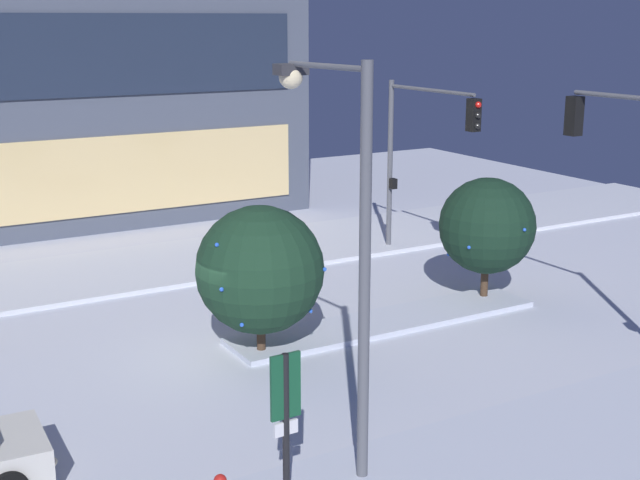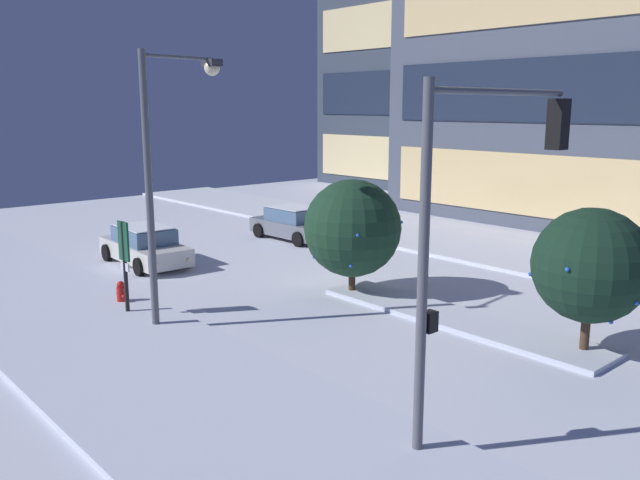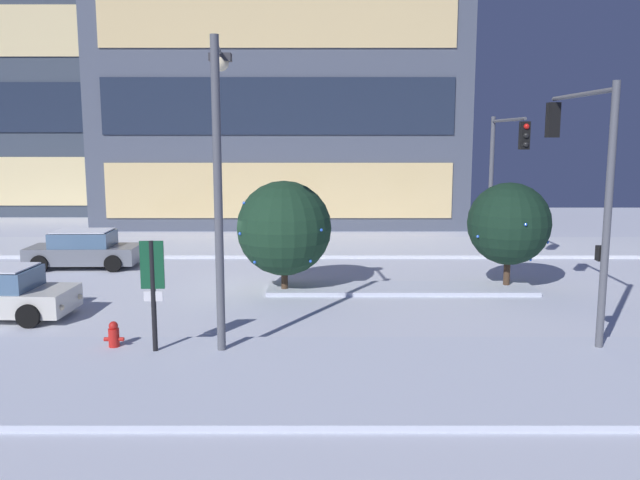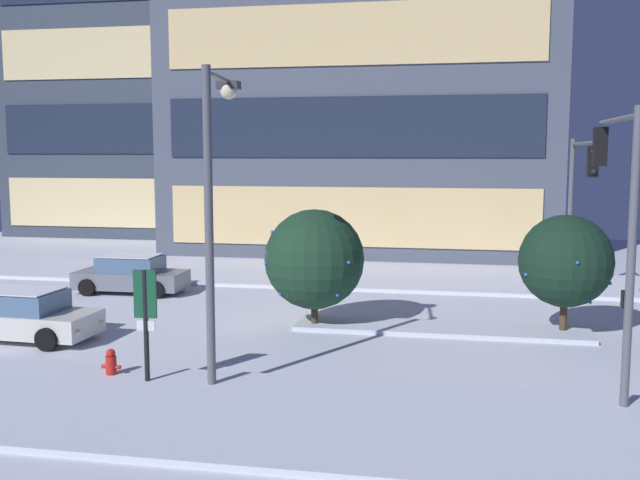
% 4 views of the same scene
% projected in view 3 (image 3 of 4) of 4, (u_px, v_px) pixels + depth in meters
% --- Properties ---
extents(ground, '(52.00, 52.00, 0.00)m').
position_uv_depth(ground, '(258.00, 290.00, 22.48)').
color(ground, silver).
extents(curb_strip_near, '(52.00, 5.20, 0.14)m').
position_uv_depth(curb_strip_near, '(223.00, 376.00, 14.21)').
color(curb_strip_near, silver).
rests_on(curb_strip_near, ground).
extents(curb_strip_far, '(52.00, 5.20, 0.14)m').
position_uv_depth(curb_strip_far, '(274.00, 247.00, 30.73)').
color(curb_strip_far, silver).
rests_on(curb_strip_far, ground).
extents(median_strip, '(9.00, 1.80, 0.14)m').
position_uv_depth(median_strip, '(399.00, 289.00, 22.38)').
color(median_strip, silver).
rests_on(median_strip, ground).
extents(office_tower_secondary, '(15.16, 9.11, 18.52)m').
position_uv_depth(office_tower_secondary, '(47.00, 76.00, 45.37)').
color(office_tower_secondary, '#384251').
rests_on(office_tower_secondary, ground).
extents(car_far, '(4.38, 2.10, 1.49)m').
position_uv_depth(car_far, '(82.00, 250.00, 26.19)').
color(car_far, slate).
rests_on(car_far, ground).
extents(traffic_light_corner_near_right, '(0.32, 4.43, 6.44)m').
position_uv_depth(traffic_light_corner_near_right, '(581.00, 167.00, 16.95)').
color(traffic_light_corner_near_right, '#565960').
rests_on(traffic_light_corner_near_right, ground).
extents(traffic_light_corner_far_right, '(0.32, 4.78, 6.00)m').
position_uv_depth(traffic_light_corner_far_right, '(502.00, 162.00, 26.52)').
color(traffic_light_corner_far_right, '#565960').
rests_on(traffic_light_corner_far_right, ground).
extents(street_lamp_arched, '(0.58, 2.51, 7.42)m').
position_uv_depth(street_lamp_arched, '(217.00, 151.00, 15.70)').
color(street_lamp_arched, '#565960').
rests_on(street_lamp_arched, ground).
extents(fire_hydrant, '(0.48, 0.26, 0.77)m').
position_uv_depth(fire_hydrant, '(112.00, 338.00, 15.95)').
color(fire_hydrant, red).
rests_on(fire_hydrant, ground).
extents(parking_info_sign, '(0.55, 0.12, 2.78)m').
position_uv_depth(parking_info_sign, '(151.00, 284.00, 15.43)').
color(parking_info_sign, black).
rests_on(parking_info_sign, ground).
extents(decorated_tree_median, '(3.13, 3.13, 3.74)m').
position_uv_depth(decorated_tree_median, '(282.00, 228.00, 21.76)').
color(decorated_tree_median, '#473323').
rests_on(decorated_tree_median, ground).
extents(decorated_tree_left_of_median, '(2.79, 2.84, 3.65)m').
position_uv_depth(decorated_tree_left_of_median, '(507.00, 224.00, 22.33)').
color(decorated_tree_left_of_median, '#473323').
rests_on(decorated_tree_left_of_median, ground).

